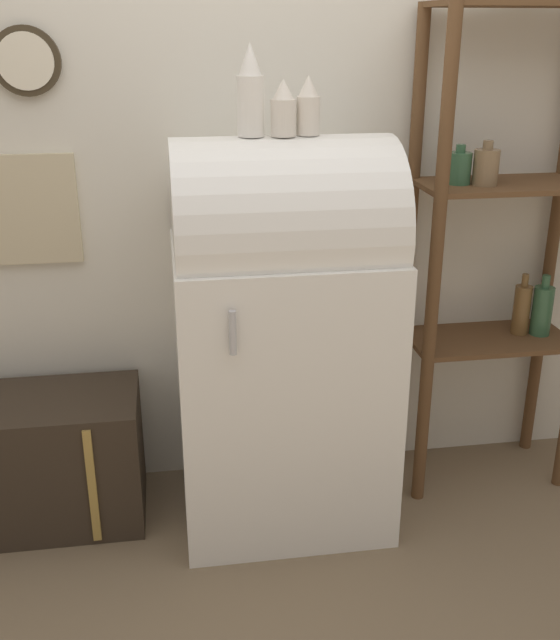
# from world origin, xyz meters

# --- Properties ---
(ground_plane) EXTENTS (12.00, 12.00, 0.00)m
(ground_plane) POSITION_xyz_m (0.00, 0.00, 0.00)
(ground_plane) COLOR #7A664C
(wall_back) EXTENTS (7.00, 0.09, 2.70)m
(wall_back) POSITION_xyz_m (-0.01, 0.57, 1.35)
(wall_back) COLOR silver
(wall_back) RESTS_ON ground_plane
(refrigerator) EXTENTS (0.77, 0.68, 1.47)m
(refrigerator) POSITION_xyz_m (-0.00, 0.22, 0.76)
(refrigerator) COLOR white
(refrigerator) RESTS_ON ground_plane
(suitcase_trunk) EXTENTS (0.77, 0.43, 0.51)m
(suitcase_trunk) POSITION_xyz_m (-0.93, 0.30, 0.26)
(suitcase_trunk) COLOR #33281E
(suitcase_trunk) RESTS_ON ground_plane
(shelf_unit) EXTENTS (0.67, 0.35, 1.89)m
(shelf_unit) POSITION_xyz_m (0.88, 0.35, 1.06)
(shelf_unit) COLOR brown
(shelf_unit) RESTS_ON ground_plane
(vase_left) EXTENTS (0.09, 0.09, 0.30)m
(vase_left) POSITION_xyz_m (-0.11, 0.22, 1.61)
(vase_left) COLOR white
(vase_left) RESTS_ON refrigerator
(vase_center) EXTENTS (0.08, 0.08, 0.18)m
(vase_center) POSITION_xyz_m (0.00, 0.21, 1.55)
(vase_center) COLOR silver
(vase_center) RESTS_ON refrigerator
(vase_right) EXTENTS (0.08, 0.08, 0.19)m
(vase_right) POSITION_xyz_m (0.09, 0.23, 1.56)
(vase_right) COLOR silver
(vase_right) RESTS_ON refrigerator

